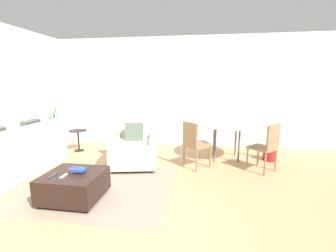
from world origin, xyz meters
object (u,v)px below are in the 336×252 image
object	(u,v)px
tv_remote_secondary	(52,176)
side_table	(78,136)
tv_remote_primary	(64,176)
armchair	(134,148)
dining_table	(227,128)
couch	(11,158)
ottoman	(74,185)
book_stack	(78,170)
potted_plant_small	(270,150)
potted_plant	(55,139)
dining_chair_near_right	(267,145)
dining_chair_near_left	(194,142)

from	to	relation	value
tv_remote_secondary	side_table	bearing A→B (deg)	112.55
tv_remote_primary	tv_remote_secondary	world-z (taller)	same
armchair	dining_table	world-z (taller)	armchair
couch	side_table	bearing A→B (deg)	75.62
ottoman	book_stack	distance (m)	0.21
dining_table	potted_plant_small	xyz separation A→B (m)	(0.92, 0.02, -0.46)
potted_plant	dining_chair_near_right	bearing A→B (deg)	-7.35
dining_table	potted_plant	bearing A→B (deg)	-179.15
armchair	potted_plant_small	bearing A→B (deg)	14.44
dining_table	dining_chair_near_left	size ratio (longest dim) A/B	1.36
armchair	tv_remote_primary	size ratio (longest dim) A/B	7.08
couch	potted_plant_small	distance (m)	4.97
potted_plant_small	couch	bearing A→B (deg)	-162.36
tv_remote_secondary	dining_chair_near_right	size ratio (longest dim) A/B	0.18
couch	dining_table	world-z (taller)	couch
ottoman	book_stack	world-z (taller)	book_stack
potted_plant	side_table	xyz separation A→B (m)	(0.55, 0.09, 0.07)
couch	potted_plant	distance (m)	1.44
ottoman	tv_remote_secondary	xyz separation A→B (m)	(-0.22, -0.13, 0.18)
ottoman	book_stack	xyz separation A→B (m)	(0.04, 0.06, 0.20)
ottoman	dining_table	size ratio (longest dim) A/B	0.63
dining_table	potted_plant_small	world-z (taller)	potted_plant_small
side_table	potted_plant_small	size ratio (longest dim) A/B	0.61
armchair	dining_chair_near_right	xyz separation A→B (m)	(2.48, 0.03, 0.17)
tv_remote_primary	potted_plant_small	distance (m)	3.95
book_stack	dining_table	xyz separation A→B (m)	(2.24, 2.03, 0.27)
ottoman	potted_plant_small	distance (m)	3.83
dining_table	couch	bearing A→B (deg)	-158.69
dining_table	dining_chair_near_left	world-z (taller)	dining_chair_near_left
tv_remote_primary	potted_plant_small	size ratio (longest dim) A/B	0.18
armchair	tv_remote_primary	distance (m)	1.60
dining_table	dining_chair_near_left	xyz separation A→B (m)	(-0.66, -0.66, -0.16)
armchair	dining_chair_near_left	size ratio (longest dim) A/B	1.15
book_stack	tv_remote_primary	bearing A→B (deg)	-121.22
book_stack	couch	bearing A→B (deg)	161.10
book_stack	dining_table	bearing A→B (deg)	42.25
potted_plant	potted_plant_small	bearing A→B (deg)	0.89
couch	dining_chair_near_left	xyz separation A→B (m)	(3.16, 0.83, 0.21)
couch	side_table	distance (m)	1.57
armchair	dining_table	xyz separation A→B (m)	(1.82, 0.69, 0.33)
potted_plant	dining_chair_near_left	xyz separation A→B (m)	(3.32, -0.60, 0.23)
couch	tv_remote_primary	world-z (taller)	couch
couch	dining_chair_near_left	distance (m)	3.28
tv_remote_primary	dining_table	bearing A→B (deg)	43.28
tv_remote_primary	potted_plant	size ratio (longest dim) A/B	0.11
dining_chair_near_right	potted_plant_small	world-z (taller)	dining_chair_near_right
couch	ottoman	world-z (taller)	couch
potted_plant	tv_remote_primary	bearing A→B (deg)	-52.66
dining_table	dining_chair_near_right	world-z (taller)	dining_chair_near_right
dining_chair_near_left	potted_plant_small	world-z (taller)	dining_chair_near_left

